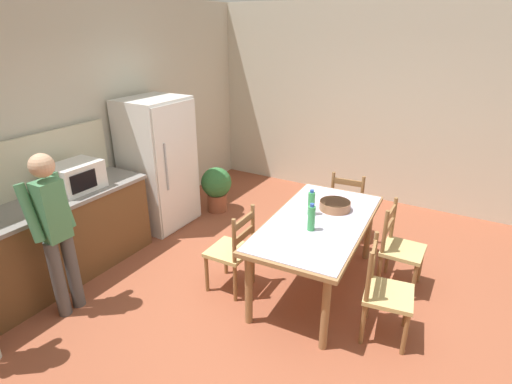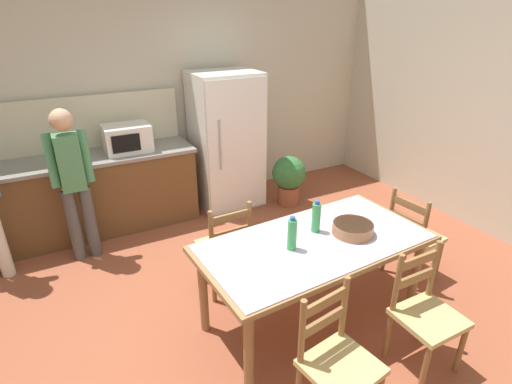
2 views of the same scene
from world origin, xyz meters
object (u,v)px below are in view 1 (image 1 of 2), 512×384
Objects in this scene: chair_side_near_right at (399,248)px; serving_bowl at (335,205)px; potted_plant at (217,186)px; bottle_near_centre at (311,218)px; refrigerator at (159,164)px; microwave at (76,177)px; bottle_off_centre at (311,203)px; person_at_counter at (55,228)px; chair_side_far_left at (233,251)px; chair_head_end at (348,206)px; chair_side_near_left at (384,292)px; dining_table at (318,228)px.

serving_bowl is at bearing 101.10° from chair_side_near_right.
serving_bowl reaches higher than potted_plant.
potted_plant is (0.56, 2.69, -0.06)m from chair_side_near_right.
bottle_near_centre is at bearing 133.61° from chair_side_near_right.
chair_side_near_right is at bearing -87.81° from refrigerator.
microwave is 2.76m from serving_bowl.
bottle_off_centre is 2.40m from person_at_counter.
bottle_near_centre and bottle_off_centre have the same top height.
chair_side_far_left is at bearing -114.94° from refrigerator.
bottle_off_centre reaches higher than chair_side_far_left.
chair_side_near_right is at bearing 131.35° from chair_head_end.
serving_bowl is at bearing -90.25° from refrigerator.
serving_bowl is 0.96m from chair_head_end.
person_at_counter reaches higher than bottle_near_centre.
chair_head_end reaches higher than potted_plant.
chair_head_end is (0.74, 0.79, 0.00)m from chair_side_near_right.
person_at_counter is 2.37× the size of potted_plant.
chair_side_far_left is 1.50m from chair_side_near_left.
chair_head_end is (1.42, 0.08, -0.46)m from bottle_near_centre.
dining_table is at bearing -141.09° from person_at_counter.
refrigerator reaches higher than bottle_near_centre.
person_at_counter reaches higher than chair_side_far_left.
chair_head_end is at bearing -69.69° from refrigerator.
chair_side_far_left and chair_head_end have the same top height.
person_at_counter is at bearing -164.95° from refrigerator.
chair_head_end is (0.87, 0.12, -0.39)m from serving_bowl.
microwave is at bearing 113.21° from chair_side_near_right.
chair_side_near_right is at bearing -58.24° from dining_table.
bottle_off_centre is at bearing -116.69° from potted_plant.
chair_head_end is at bearing 3.10° from dining_table.
person_at_counter is at bearing -178.39° from potted_plant.
chair_side_near_left is (-0.69, -0.72, -0.39)m from serving_bowl.
bottle_off_centre is 0.30× the size of chair_head_end.
bottle_near_centre is at bearing 105.30° from chair_side_far_left.
microwave is at bearing 90.41° from chair_side_near_left.
chair_side_near_left is (-0.37, -0.77, -0.25)m from dining_table.
bottle_near_centre reaches higher than potted_plant.
microwave reaches higher than chair_side_near_right.
chair_side_near_right and chair_side_near_left have the same top height.
chair_side_far_left is 0.58× the size of person_at_counter.
person_at_counter is (-1.53, 1.90, 0.19)m from dining_table.
chair_side_far_left is 1.92m from potted_plant.
bottle_near_centre is 1.00× the size of bottle_off_centre.
chair_side_far_left is (-0.22, 0.74, -0.46)m from bottle_near_centre.
serving_bowl is at bearing -136.47° from person_at_counter.
chair_side_near_right is (0.13, -0.67, -0.39)m from serving_bowl.
serving_bowl is 2.18m from potted_plant.
refrigerator is at bearing -0.89° from microwave.
chair_side_far_left is at bearing 121.93° from chair_side_near_right.
refrigerator reaches higher than chair_side_far_left.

